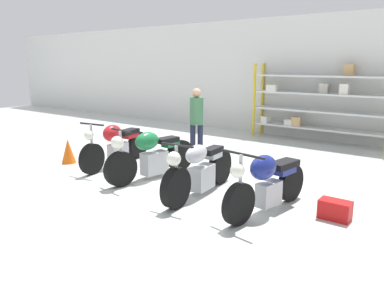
{
  "coord_description": "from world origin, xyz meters",
  "views": [
    {
      "loc": [
        4.22,
        -5.21,
        2.21
      ],
      "look_at": [
        0.0,
        0.4,
        0.7
      ],
      "focal_mm": 35.0,
      "sensor_mm": 36.0,
      "label": 1
    }
  ],
  "objects_px": {
    "motorcycle_blue": "(267,182)",
    "person_browsing": "(197,117)",
    "shelving_rack": "(317,102)",
    "traffic_cone": "(68,151)",
    "motorcycle_red": "(116,145)",
    "motorcycle_silver": "(200,170)",
    "toolbox": "(335,210)",
    "motorcycle_green": "(151,155)"
  },
  "relations": [
    {
      "from": "motorcycle_blue",
      "to": "person_browsing",
      "type": "relative_size",
      "value": 1.18
    },
    {
      "from": "shelving_rack",
      "to": "traffic_cone",
      "type": "distance_m",
      "value": 6.83
    },
    {
      "from": "shelving_rack",
      "to": "traffic_cone",
      "type": "bearing_deg",
      "value": -122.35
    },
    {
      "from": "motorcycle_red",
      "to": "motorcycle_silver",
      "type": "bearing_deg",
      "value": 72.07
    },
    {
      "from": "motorcycle_red",
      "to": "motorcycle_silver",
      "type": "distance_m",
      "value": 2.61
    },
    {
      "from": "shelving_rack",
      "to": "motorcycle_silver",
      "type": "bearing_deg",
      "value": -90.22
    },
    {
      "from": "shelving_rack",
      "to": "motorcycle_blue",
      "type": "distance_m",
      "value": 5.83
    },
    {
      "from": "motorcycle_red",
      "to": "toolbox",
      "type": "xyz_separation_m",
      "value": [
        4.75,
        -0.1,
        -0.33
      ]
    },
    {
      "from": "motorcycle_blue",
      "to": "motorcycle_green",
      "type": "bearing_deg",
      "value": -86.27
    },
    {
      "from": "motorcycle_green",
      "to": "toolbox",
      "type": "distance_m",
      "value": 3.51
    },
    {
      "from": "motorcycle_green",
      "to": "motorcycle_silver",
      "type": "xyz_separation_m",
      "value": [
        1.32,
        -0.21,
        -0.02
      ]
    },
    {
      "from": "motorcycle_red",
      "to": "motorcycle_silver",
      "type": "height_order",
      "value": "motorcycle_red"
    },
    {
      "from": "motorcycle_green",
      "to": "traffic_cone",
      "type": "distance_m",
      "value": 2.31
    },
    {
      "from": "motorcycle_red",
      "to": "toolbox",
      "type": "bearing_deg",
      "value": 80.43
    },
    {
      "from": "shelving_rack",
      "to": "motorcycle_green",
      "type": "bearing_deg",
      "value": -103.84
    },
    {
      "from": "shelving_rack",
      "to": "toolbox",
      "type": "height_order",
      "value": "shelving_rack"
    },
    {
      "from": "motorcycle_silver",
      "to": "toolbox",
      "type": "height_order",
      "value": "motorcycle_silver"
    },
    {
      "from": "person_browsing",
      "to": "traffic_cone",
      "type": "height_order",
      "value": "person_browsing"
    },
    {
      "from": "traffic_cone",
      "to": "shelving_rack",
      "type": "bearing_deg",
      "value": 57.65
    },
    {
      "from": "motorcycle_blue",
      "to": "person_browsing",
      "type": "xyz_separation_m",
      "value": [
        -2.87,
        2.12,
        0.49
      ]
    },
    {
      "from": "motorcycle_red",
      "to": "motorcycle_blue",
      "type": "xyz_separation_m",
      "value": [
        3.83,
        -0.45,
        0.01
      ]
    },
    {
      "from": "shelving_rack",
      "to": "motorcycle_silver",
      "type": "distance_m",
      "value": 5.68
    },
    {
      "from": "motorcycle_red",
      "to": "motorcycle_green",
      "type": "height_order",
      "value": "motorcycle_green"
    },
    {
      "from": "motorcycle_silver",
      "to": "motorcycle_blue",
      "type": "relative_size",
      "value": 1.08
    },
    {
      "from": "motorcycle_red",
      "to": "toolbox",
      "type": "height_order",
      "value": "motorcycle_red"
    },
    {
      "from": "shelving_rack",
      "to": "person_browsing",
      "type": "relative_size",
      "value": 2.32
    },
    {
      "from": "motorcycle_green",
      "to": "shelving_rack",
      "type": "bearing_deg",
      "value": 174.06
    },
    {
      "from": "shelving_rack",
      "to": "motorcycle_blue",
      "type": "xyz_separation_m",
      "value": [
        1.24,
        -5.66,
        -0.67
      ]
    },
    {
      "from": "motorcycle_red",
      "to": "person_browsing",
      "type": "height_order",
      "value": "person_browsing"
    },
    {
      "from": "motorcycle_silver",
      "to": "person_browsing",
      "type": "bearing_deg",
      "value": -147.38
    },
    {
      "from": "motorcycle_silver",
      "to": "traffic_cone",
      "type": "xyz_separation_m",
      "value": [
        -3.6,
        -0.09,
        -0.16
      ]
    },
    {
      "from": "motorcycle_green",
      "to": "toolbox",
      "type": "bearing_deg",
      "value": 99.99
    },
    {
      "from": "motorcycle_green",
      "to": "traffic_cone",
      "type": "xyz_separation_m",
      "value": [
        -2.29,
        -0.29,
        -0.18
      ]
    },
    {
      "from": "motorcycle_red",
      "to": "person_browsing",
      "type": "relative_size",
      "value": 1.32
    },
    {
      "from": "motorcycle_blue",
      "to": "toolbox",
      "type": "distance_m",
      "value": 1.04
    },
    {
      "from": "toolbox",
      "to": "shelving_rack",
      "type": "bearing_deg",
      "value": 112.15
    },
    {
      "from": "motorcycle_red",
      "to": "motorcycle_green",
      "type": "distance_m",
      "value": 1.28
    },
    {
      "from": "shelving_rack",
      "to": "toolbox",
      "type": "distance_m",
      "value": 5.82
    },
    {
      "from": "motorcycle_green",
      "to": "traffic_cone",
      "type": "bearing_deg",
      "value": -74.82
    },
    {
      "from": "traffic_cone",
      "to": "motorcycle_silver",
      "type": "bearing_deg",
      "value": 1.37
    },
    {
      "from": "toolbox",
      "to": "motorcycle_blue",
      "type": "bearing_deg",
      "value": -159.0
    },
    {
      "from": "motorcycle_red",
      "to": "toolbox",
      "type": "distance_m",
      "value": 4.77
    }
  ]
}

